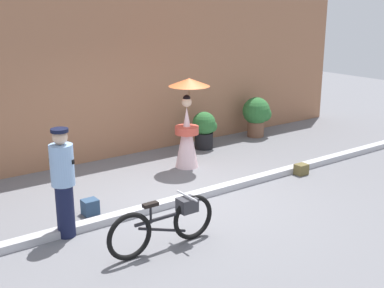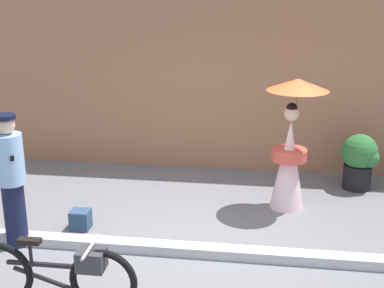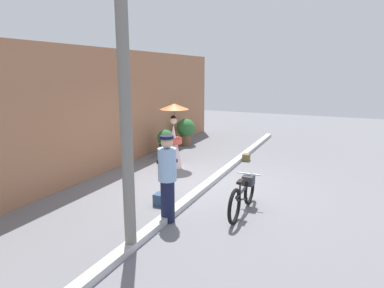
{
  "view_description": "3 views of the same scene",
  "coord_description": "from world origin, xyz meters",
  "px_view_note": "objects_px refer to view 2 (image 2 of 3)",
  "views": [
    {
      "loc": [
        -4.66,
        -6.59,
        3.34
      ],
      "look_at": [
        0.19,
        0.13,
        0.97
      ],
      "focal_mm": 46.84,
      "sensor_mm": 36.0,
      "label": 1
    },
    {
      "loc": [
        0.68,
        -5.3,
        3.02
      ],
      "look_at": [
        -0.1,
        0.24,
        1.29
      ],
      "focal_mm": 47.7,
      "sensor_mm": 36.0,
      "label": 2
    },
    {
      "loc": [
        -7.41,
        -2.91,
        2.77
      ],
      "look_at": [
        0.34,
        0.62,
        0.92
      ],
      "focal_mm": 31.69,
      "sensor_mm": 36.0,
      "label": 3
    }
  ],
  "objects_px": {
    "person_with_parasol": "(291,144)",
    "potted_plant_by_door": "(360,159)",
    "bicycle_near_officer": "(57,274)",
    "person_officer": "(11,178)",
    "backpack_on_pavement": "(80,219)"
  },
  "relations": [
    {
      "from": "person_with_parasol",
      "to": "backpack_on_pavement",
      "type": "relative_size",
      "value": 7.33
    },
    {
      "from": "bicycle_near_officer",
      "to": "person_with_parasol",
      "type": "bearing_deg",
      "value": 49.94
    },
    {
      "from": "bicycle_near_officer",
      "to": "potted_plant_by_door",
      "type": "distance_m",
      "value": 4.98
    },
    {
      "from": "person_officer",
      "to": "backpack_on_pavement",
      "type": "height_order",
      "value": "person_officer"
    },
    {
      "from": "bicycle_near_officer",
      "to": "backpack_on_pavement",
      "type": "relative_size",
      "value": 6.77
    },
    {
      "from": "person_officer",
      "to": "person_with_parasol",
      "type": "relative_size",
      "value": 0.88
    },
    {
      "from": "person_officer",
      "to": "bicycle_near_officer",
      "type": "bearing_deg",
      "value": -49.32
    },
    {
      "from": "person_officer",
      "to": "person_with_parasol",
      "type": "xyz_separation_m",
      "value": [
        3.31,
        1.59,
        0.08
      ]
    },
    {
      "from": "person_with_parasol",
      "to": "backpack_on_pavement",
      "type": "distance_m",
      "value": 3.01
    },
    {
      "from": "bicycle_near_officer",
      "to": "person_officer",
      "type": "bearing_deg",
      "value": 130.68
    },
    {
      "from": "person_with_parasol",
      "to": "potted_plant_by_door",
      "type": "distance_m",
      "value": 1.48
    },
    {
      "from": "person_with_parasol",
      "to": "potted_plant_by_door",
      "type": "bearing_deg",
      "value": 38.06
    },
    {
      "from": "backpack_on_pavement",
      "to": "person_officer",
      "type": "bearing_deg",
      "value": -140.1
    },
    {
      "from": "person_officer",
      "to": "potted_plant_by_door",
      "type": "relative_size",
      "value": 1.87
    },
    {
      "from": "bicycle_near_officer",
      "to": "potted_plant_by_door",
      "type": "xyz_separation_m",
      "value": [
        3.42,
        3.62,
        0.11
      ]
    }
  ]
}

